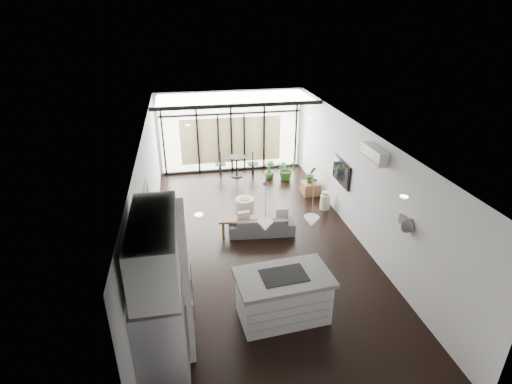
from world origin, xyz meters
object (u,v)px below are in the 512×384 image
object	(u,v)px
milk_can	(325,200)
island	(283,296)
pouf	(245,206)
tv	(342,172)
sofa	(261,221)
console_bench	(247,226)
fridge	(163,346)

from	to	relation	value
milk_can	island	bearing A→B (deg)	-119.29
pouf	tv	bearing A→B (deg)	-14.19
sofa	tv	bearing A→B (deg)	-161.64
milk_can	tv	distance (m)	1.13
console_bench	pouf	bearing A→B (deg)	90.25
pouf	tv	world-z (taller)	tv
island	pouf	bearing A→B (deg)	85.74
console_bench	tv	xyz separation A→B (m)	(2.67, 0.53, 1.07)
tv	milk_can	bearing A→B (deg)	118.73
console_bench	sofa	bearing A→B (deg)	6.27
island	tv	xyz separation A→B (m)	(2.50, 3.62, 0.83)
island	milk_can	xyz separation A→B (m)	(2.27, 4.05, -0.20)
sofa	console_bench	bearing A→B (deg)	4.76
fridge	milk_can	distance (m)	6.88
fridge	pouf	xyz separation A→B (m)	(2.08, 5.49, -0.68)
console_bench	milk_can	distance (m)	2.62
console_bench	milk_can	size ratio (longest dim) A/B	2.59
sofa	tv	size ratio (longest dim) A/B	1.53
fridge	console_bench	xyz separation A→B (m)	(1.94, 4.32, -0.67)
sofa	fridge	bearing A→B (deg)	66.87
island	fridge	world-z (taller)	fridge
fridge	milk_can	world-z (taller)	fridge
sofa	island	bearing A→B (deg)	91.23
pouf	tv	xyz separation A→B (m)	(2.53, -0.64, 1.09)
fridge	tv	world-z (taller)	fridge
console_bench	pouf	world-z (taller)	console_bench
fridge	milk_can	xyz separation A→B (m)	(4.38, 5.27, -0.62)
fridge	sofa	distance (m)	4.93
sofa	milk_can	bearing A→B (deg)	-149.85
milk_can	console_bench	bearing A→B (deg)	-158.56
console_bench	milk_can	bearing A→B (deg)	28.11
fridge	pouf	distance (m)	5.91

